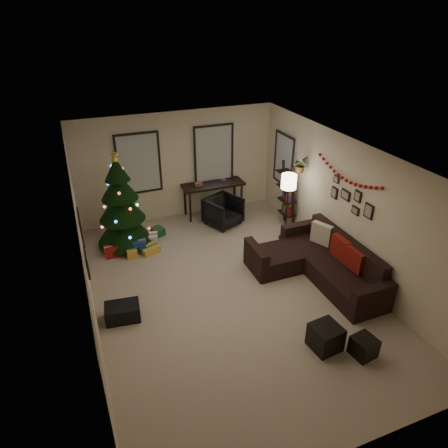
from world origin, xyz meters
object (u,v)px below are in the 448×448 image
Objects in this scene: sofa at (318,263)px; desk at (213,187)px; desk_chair at (223,211)px; bookshelf at (288,196)px; christmas_tree at (121,208)px.

desk is (-1.02, 3.38, 0.48)m from sofa.
bookshelf is at bearing -47.29° from desk_chair.
desk is at bearing 17.23° from christmas_tree.
sofa is 2.91m from desk_chair.
sofa is 1.67× the size of desk.
christmas_tree is 2.54m from desk.
desk is at bearing 106.72° from sofa.
bookshelf is at bearing 78.05° from sofa.
christmas_tree is at bearing 172.70° from bookshelf.
bookshelf is (1.44, -0.60, 0.43)m from desk_chair.
desk is at bearing 67.24° from desk_chair.
christmas_tree is 4.38m from sofa.
christmas_tree reaches higher than desk_chair.
desk_chair is at bearing 109.99° from sofa.
sofa is (3.44, -2.63, -0.67)m from christmas_tree.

